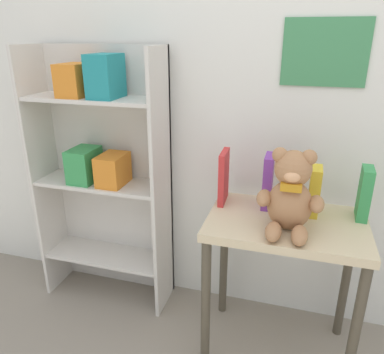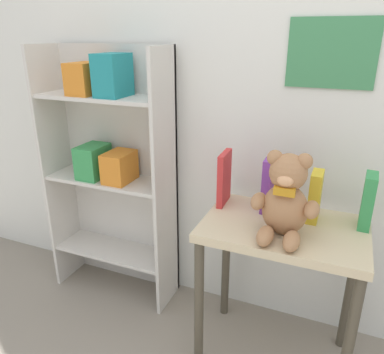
{
  "view_description": "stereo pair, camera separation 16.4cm",
  "coord_description": "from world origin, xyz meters",
  "views": [
    {
      "loc": [
        0.14,
        -0.38,
        1.4
      ],
      "look_at": [
        -0.3,
        1.09,
        0.8
      ],
      "focal_mm": 35.0,
      "sensor_mm": 36.0,
      "label": 1
    },
    {
      "loc": [
        0.29,
        -0.32,
        1.4
      ],
      "look_at": [
        -0.3,
        1.09,
        0.8
      ],
      "focal_mm": 35.0,
      "sensor_mm": 36.0,
      "label": 2
    }
  ],
  "objects": [
    {
      "name": "book_standing_yellow",
      "position": [
        0.22,
        1.14,
        0.78
      ],
      "size": [
        0.04,
        0.11,
        0.21
      ],
      "primitive_type": "cube",
      "rotation": [
        0.0,
        0.0,
        -0.01
      ],
      "color": "gold",
      "rests_on": "display_table"
    },
    {
      "name": "book_standing_purple",
      "position": [
        0.03,
        1.16,
        0.79
      ],
      "size": [
        0.04,
        0.12,
        0.23
      ],
      "primitive_type": "cube",
      "rotation": [
        0.0,
        0.0,
        0.01
      ],
      "color": "purple",
      "rests_on": "display_table"
    },
    {
      "name": "bookshelf_side",
      "position": [
        -0.82,
        1.24,
        0.76
      ],
      "size": [
        0.69,
        0.25,
        1.35
      ],
      "color": "beige",
      "rests_on": "ground_plane"
    },
    {
      "name": "display_table",
      "position": [
        0.12,
        1.04,
        0.56
      ],
      "size": [
        0.64,
        0.43,
        0.68
      ],
      "color": "beige",
      "rests_on": "ground_plane"
    },
    {
      "name": "teddy_bear",
      "position": [
        0.13,
        0.97,
        0.83
      ],
      "size": [
        0.25,
        0.23,
        0.33
      ],
      "color": "#A8754C",
      "rests_on": "display_table"
    },
    {
      "name": "book_standing_green",
      "position": [
        0.42,
        1.16,
        0.79
      ],
      "size": [
        0.05,
        0.11,
        0.22
      ],
      "primitive_type": "cube",
      "rotation": [
        0.0,
        0.0,
        -0.05
      ],
      "color": "#33934C",
      "rests_on": "display_table"
    },
    {
      "name": "book_standing_red",
      "position": [
        -0.17,
        1.15,
        0.8
      ],
      "size": [
        0.03,
        0.14,
        0.24
      ],
      "primitive_type": "cube",
      "rotation": [
        0.0,
        0.0,
        0.04
      ],
      "color": "red",
      "rests_on": "display_table"
    },
    {
      "name": "wall_back",
      "position": [
        0.0,
        1.38,
        1.25
      ],
      "size": [
        4.8,
        0.07,
        2.5
      ],
      "color": "silver",
      "rests_on": "ground_plane"
    }
  ]
}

